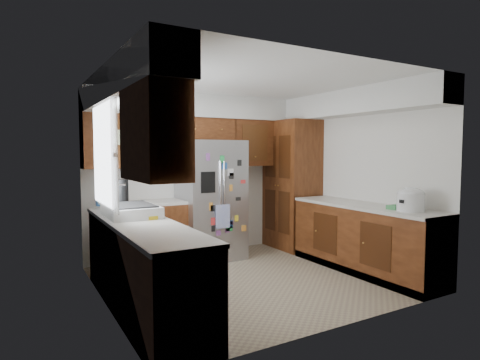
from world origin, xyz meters
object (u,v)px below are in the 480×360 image
object	(u,v)px
pantry	(292,185)
fridge	(211,200)
rice_cooker	(411,199)
paper_towel	(410,199)

from	to	relation	value
pantry	fridge	xyz separation A→B (m)	(-1.50, 0.05, -0.17)
fridge	pantry	bearing A→B (deg)	-2.06
fridge	rice_cooker	size ratio (longest dim) A/B	5.48
pantry	paper_towel	world-z (taller)	pantry
rice_cooker	paper_towel	distance (m)	0.01
rice_cooker	paper_towel	bearing A→B (deg)	125.03
pantry	rice_cooker	distance (m)	2.33
pantry	fridge	distance (m)	1.51
fridge	rice_cooker	bearing A→B (deg)	-57.82
paper_towel	pantry	bearing A→B (deg)	89.92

